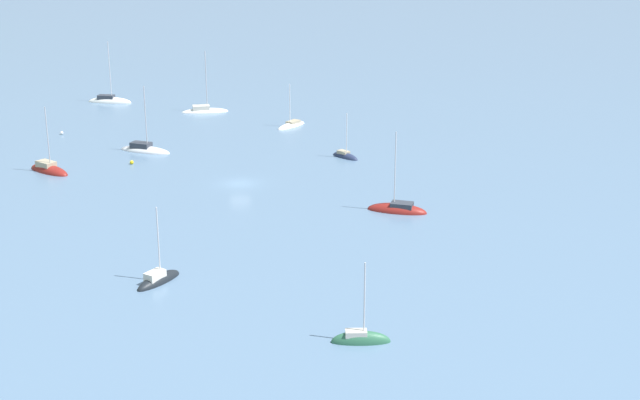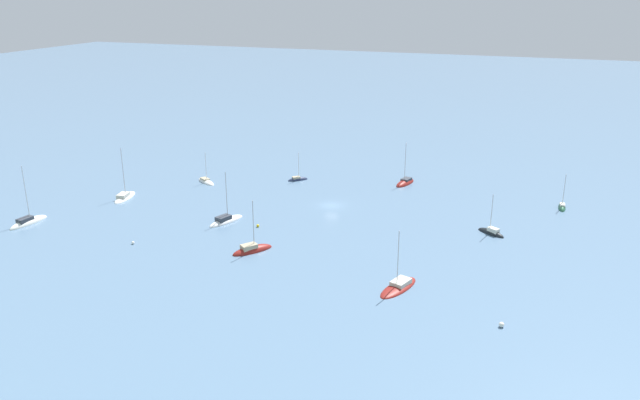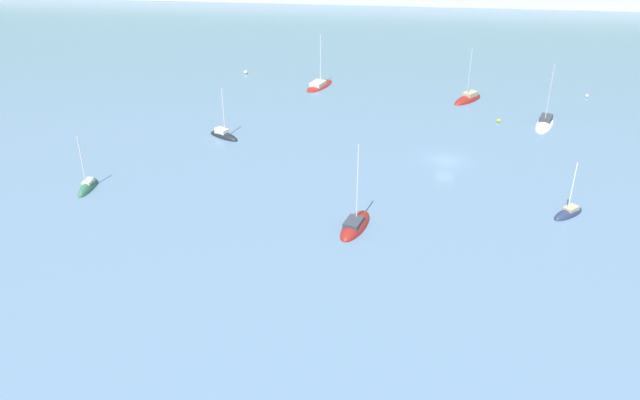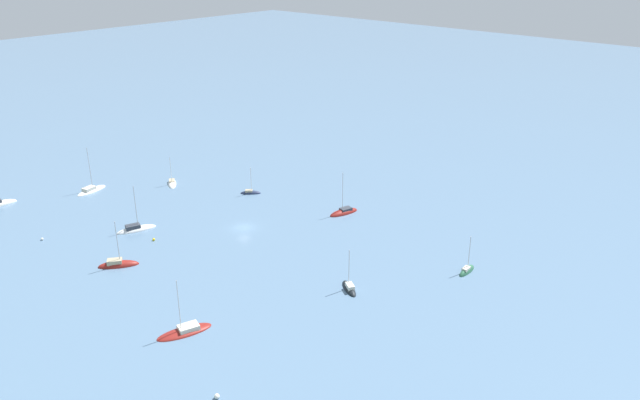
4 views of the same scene
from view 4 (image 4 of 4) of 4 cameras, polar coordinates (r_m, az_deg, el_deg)
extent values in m
plane|color=slate|center=(130.45, -6.99, -2.53)|extent=(600.00, 600.00, 0.00)
ellipsoid|color=maroon|center=(136.32, 2.17, -1.21)|extent=(4.09, 7.43, 1.88)
cube|color=#333842|center=(136.29, 2.37, -0.84)|extent=(2.25, 2.88, 0.61)
cylinder|color=silver|center=(134.16, 2.08, 0.71)|extent=(0.14, 0.14, 8.99)
ellipsoid|color=maroon|center=(99.36, -12.29, -11.75)|extent=(5.51, 9.12, 1.12)
cube|color=beige|center=(99.14, -11.94, -11.33)|extent=(2.92, 3.60, 0.75)
cylinder|color=silver|center=(96.68, -12.77, -9.47)|extent=(0.14, 0.14, 8.93)
ellipsoid|color=white|center=(156.72, -13.36, 1.45)|extent=(6.62, 5.34, 1.30)
cube|color=tan|center=(157.01, -13.39, 1.72)|extent=(2.75, 2.47, 0.46)
cylinder|color=silver|center=(155.14, -13.48, 2.66)|extent=(0.14, 0.14, 6.61)
ellipsoid|color=#2D6647|center=(116.14, 13.27, -6.40)|extent=(1.59, 4.95, 1.93)
cube|color=beige|center=(115.45, 13.22, -6.13)|extent=(1.04, 1.80, 0.51)
cylinder|color=silver|center=(114.59, 13.49, -4.71)|extent=(0.14, 0.14, 6.45)
ellipsoid|color=maroon|center=(120.85, -17.94, -5.73)|extent=(6.20, 7.27, 1.91)
cube|color=tan|center=(120.50, -18.27, -5.36)|extent=(2.87, 3.08, 0.83)
cylinder|color=#B2B2B7|center=(118.70, -18.03, -3.71)|extent=(0.14, 0.14, 8.41)
ellipsoid|color=black|center=(107.95, 2.67, -8.15)|extent=(5.53, 4.30, 1.58)
cube|color=silver|center=(107.17, 2.76, -7.88)|extent=(2.28, 2.02, 0.79)
cylinder|color=silver|center=(106.21, 2.67, -6.26)|extent=(0.14, 0.14, 6.96)
ellipsoid|color=silver|center=(133.99, -16.43, -2.64)|extent=(4.94, 8.37, 1.57)
cube|color=#333842|center=(133.53, -16.74, -2.36)|extent=(2.55, 3.29, 0.87)
cylinder|color=#B2B2B7|center=(132.06, -16.50, -0.64)|extent=(0.14, 0.14, 9.20)
ellipsoid|color=white|center=(157.84, -20.15, 0.78)|extent=(4.15, 8.44, 1.34)
cube|color=beige|center=(157.19, -20.36, 0.97)|extent=(2.37, 3.21, 0.82)
cylinder|color=#B2B2B7|center=(156.22, -20.31, 2.70)|extent=(0.14, 0.14, 10.25)
ellipsoid|color=#232D4C|center=(147.64, -6.36, 0.60)|extent=(4.52, 4.39, 1.42)
cube|color=tan|center=(147.43, -6.52, 0.83)|extent=(1.99, 1.96, 0.51)
cylinder|color=silver|center=(146.37, -6.33, 1.84)|extent=(0.14, 0.14, 6.05)
sphere|color=white|center=(86.30, -9.41, -17.28)|extent=(0.71, 0.71, 0.71)
sphere|color=white|center=(135.98, -24.06, -3.27)|extent=(0.52, 0.52, 0.52)
sphere|color=yellow|center=(128.35, -14.96, -3.50)|extent=(0.53, 0.53, 0.53)
camera|label=1|loc=(93.64, 52.07, 0.29)|focal=50.00mm
camera|label=2|loc=(63.70, -79.20, -8.47)|focal=35.00mm
camera|label=3|loc=(177.19, 14.12, 15.18)|focal=35.00mm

